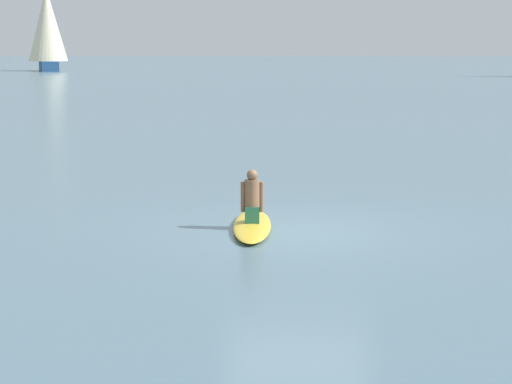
{
  "coord_description": "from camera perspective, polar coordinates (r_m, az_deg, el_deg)",
  "views": [
    {
      "loc": [
        -0.18,
        15.4,
        3.28
      ],
      "look_at": [
        0.78,
        -0.56,
        0.61
      ],
      "focal_mm": 63.16,
      "sensor_mm": 36.0,
      "label": 1
    }
  ],
  "objects": [
    {
      "name": "ground_plane",
      "position": [
        15.74,
        2.7,
        -2.56
      ],
      "size": [
        400.0,
        400.0,
        0.0
      ],
      "primitive_type": "plane",
      "color": "slate"
    },
    {
      "name": "surfboard",
      "position": [
        15.99,
        -0.24,
        -2.13
      ],
      "size": [
        0.8,
        2.99,
        0.13
      ],
      "primitive_type": "ellipsoid",
      "rotation": [
        0.0,
        0.0,
        -1.53
      ],
      "color": "gold",
      "rests_on": "ground"
    },
    {
      "name": "person_paddler",
      "position": [
        15.9,
        -0.24,
        -0.41
      ],
      "size": [
        0.41,
        0.32,
        0.94
      ],
      "rotation": [
        0.0,
        0.0,
        -1.53
      ],
      "color": "#26664C",
      "rests_on": "surfboard"
    },
    {
      "name": "sailboat_center_horizon",
      "position": [
        107.23,
        -13.08,
        10.12
      ],
      "size": [
        5.67,
        6.59,
        10.59
      ],
      "rotation": [
        0.0,
        0.0,
        -1.23
      ],
      "color": "navy",
      "rests_on": "ground"
    }
  ]
}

